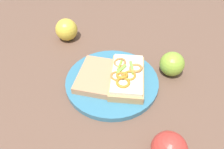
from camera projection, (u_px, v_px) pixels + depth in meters
ground_plane at (112, 83)px, 0.64m from camera, size 2.00×2.00×0.00m
plate at (112, 81)px, 0.63m from camera, size 0.26×0.26×0.02m
sandwich at (127, 76)px, 0.61m from camera, size 0.17×0.19×0.05m
bread_slice_side at (97, 76)px, 0.62m from camera, size 0.17×0.17×0.02m
apple_0 at (172, 64)px, 0.64m from camera, size 0.08×0.08×0.07m
apple_1 at (67, 30)px, 0.76m from camera, size 0.10×0.10×0.08m
apple_3 at (169, 149)px, 0.45m from camera, size 0.09×0.09×0.08m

